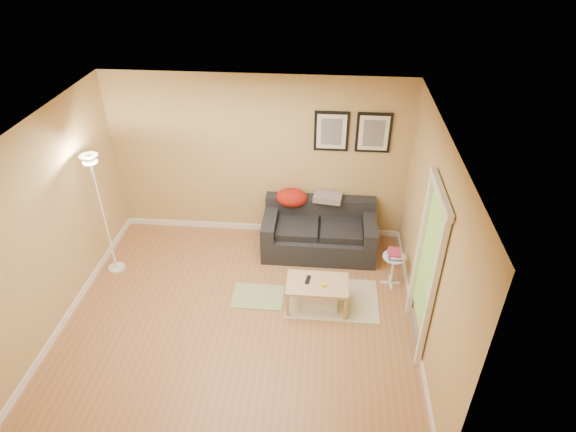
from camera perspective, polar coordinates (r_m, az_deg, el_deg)
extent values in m
plane|color=#A76747|center=(6.48, -5.62, -11.72)|extent=(4.50, 4.50, 0.00)
plane|color=white|center=(5.00, -7.24, 9.85)|extent=(4.50, 4.50, 0.00)
plane|color=tan|center=(7.33, -3.54, 6.78)|extent=(4.50, 0.00, 4.50)
plane|color=tan|center=(4.23, -11.39, -18.29)|extent=(4.50, 0.00, 4.50)
plane|color=tan|center=(6.43, -26.42, -1.11)|extent=(0.00, 4.00, 4.00)
plane|color=tan|center=(5.69, 16.59, -3.40)|extent=(0.00, 4.00, 4.00)
cube|color=white|center=(7.96, -3.24, -1.33)|extent=(4.50, 0.02, 0.10)
cube|color=white|center=(7.15, -23.86, -9.41)|extent=(0.02, 4.00, 0.10)
cube|color=white|center=(6.48, 14.73, -12.30)|extent=(0.02, 4.00, 0.10)
cube|color=beige|center=(6.70, 5.24, -9.75)|extent=(1.25, 0.85, 0.01)
cube|color=#668C4C|center=(6.72, -3.55, -9.50)|extent=(0.70, 0.50, 0.01)
cube|color=black|center=(6.36, 2.38, -7.54)|extent=(0.07, 0.17, 0.02)
cylinder|color=yellow|center=(6.28, 4.21, -8.15)|extent=(0.07, 0.07, 0.03)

